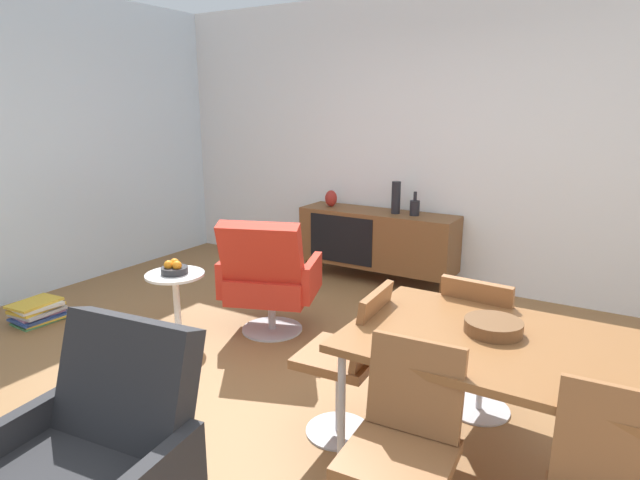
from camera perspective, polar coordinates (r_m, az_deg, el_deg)
name	(u,v)px	position (r m, az deg, el deg)	size (l,w,h in m)	color
ground_plane	(301,397)	(3.41, -2.03, -16.47)	(8.32, 8.32, 0.00)	olive
wall_back	(448,143)	(5.31, 13.62, 10.12)	(6.80, 0.12, 2.80)	white
sideboard	(377,239)	(5.39, 6.13, 0.14)	(1.60, 0.45, 0.72)	brown
vase_cobalt	(331,198)	(5.56, 1.20, 4.50)	(0.13, 0.13, 0.17)	maroon
vase_sculptural_dark	(396,198)	(5.23, 8.16, 4.53)	(0.09, 0.09, 0.31)	black
vase_ceramic_small	(415,207)	(5.17, 10.13, 3.48)	(0.09, 0.09, 0.23)	black
dining_table	(533,356)	(2.50, 21.92, -11.53)	(1.60, 0.90, 0.74)	brown
wooden_bowl_on_table	(493,327)	(2.56, 18.12, -8.83)	(0.26, 0.26, 0.06)	brown
dining_chair_front_left	(403,446)	(2.21, 8.95, -20.99)	(0.42, 0.45, 0.86)	brown
dining_chair_back_left	(481,340)	(3.15, 16.88, -10.22)	(0.43, 0.45, 0.86)	brown
dining_chair_near_window	(350,356)	(2.85, 3.21, -12.32)	(0.45, 0.43, 0.86)	brown
lounge_chair_red	(268,277)	(4.10, -5.56, -3.97)	(0.85, 0.82, 0.95)	red
armchair_black_shell	(98,456)	(2.30, -22.77, -20.60)	(0.77, 0.72, 0.95)	#262628
side_table_round	(177,298)	(4.20, -15.15, -6.06)	(0.44, 0.44, 0.52)	white
fruit_bowl	(174,268)	(4.13, -15.39, -2.95)	(0.20, 0.20, 0.11)	#262628
magazine_stack	(37,311)	(5.02, -28.10, -6.76)	(0.33, 0.41, 0.18)	#3F7F4C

